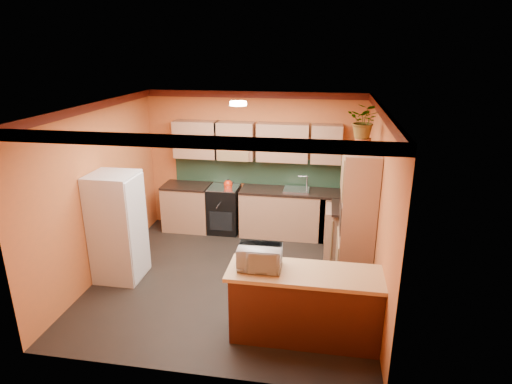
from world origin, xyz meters
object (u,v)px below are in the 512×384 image
breakfast_bar (305,307)px  fridge (117,227)px  pantry (357,220)px  base_cabinets_back (256,212)px  microwave (260,257)px  stove (224,209)px

breakfast_bar → fridge: bearing=160.5°
fridge → pantry: size_ratio=0.81×
base_cabinets_back → microwave: bearing=-79.5°
base_cabinets_back → stove: size_ratio=4.01×
base_cabinets_back → breakfast_bar: same height
base_cabinets_back → microwave: 3.16m
stove → microwave: microwave is taller
breakfast_bar → microwave: bearing=180.0°
fridge → breakfast_bar: size_ratio=0.94×
fridge → pantry: pantry is taller
stove → fridge: bearing=-120.7°
stove → microwave: bearing=-68.7°
base_cabinets_back → microwave: (0.56, -3.05, 0.63)m
stove → breakfast_bar: stove is taller
stove → fridge: 2.37m
fridge → breakfast_bar: 3.15m
base_cabinets_back → fridge: size_ratio=2.15×
base_cabinets_back → pantry: size_ratio=1.74×
base_cabinets_back → pantry: 2.46m
stove → breakfast_bar: size_ratio=0.51×
base_cabinets_back → breakfast_bar: 3.25m
breakfast_bar → microwave: size_ratio=3.45×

